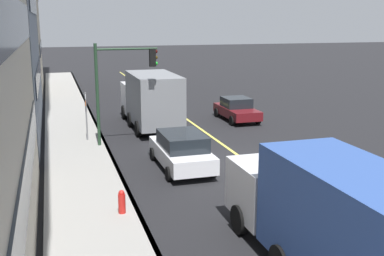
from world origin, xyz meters
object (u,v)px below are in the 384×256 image
object	(u,v)px
car_maroon	(237,109)
street_sign_post	(86,113)
truck_blue	(335,221)
fire_hydrant	(122,204)
truck_gray	(151,99)
traffic_light_mast	(121,77)
car_white	(182,150)

from	to	relation	value
car_maroon	street_sign_post	size ratio (longest dim) A/B	1.54
truck_blue	fire_hydrant	size ratio (longest dim) A/B	8.54
street_sign_post	truck_gray	bearing A→B (deg)	-56.99
traffic_light_mast	fire_hydrant	size ratio (longest dim) A/B	5.57
street_sign_post	fire_hydrant	bearing A→B (deg)	-178.27
street_sign_post	car_white	bearing A→B (deg)	-147.77
car_maroon	street_sign_post	distance (m)	10.22
car_white	street_sign_post	size ratio (longest dim) A/B	1.70
traffic_light_mast	fire_hydrant	distance (m)	9.53
truck_blue	traffic_light_mast	distance (m)	14.81
fire_hydrant	truck_gray	bearing A→B (deg)	-16.22
truck_gray	traffic_light_mast	xyz separation A→B (m)	(-3.82, 2.29, 1.83)
car_maroon	fire_hydrant	bearing A→B (deg)	144.46
car_maroon	truck_gray	world-z (taller)	truck_gray
traffic_light_mast	car_maroon	bearing A→B (deg)	-61.89
truck_blue	street_sign_post	distance (m)	16.28
car_maroon	truck_gray	bearing A→B (deg)	94.52
car_maroon	traffic_light_mast	xyz separation A→B (m)	(-4.27, 8.00, 2.84)
car_white	street_sign_post	world-z (taller)	street_sign_post
car_white	fire_hydrant	world-z (taller)	car_white
car_white	traffic_light_mast	distance (m)	5.55
car_maroon	fire_hydrant	world-z (taller)	car_maroon
truck_blue	traffic_light_mast	xyz separation A→B (m)	(14.40, 2.88, 1.90)
truck_blue	fire_hydrant	world-z (taller)	truck_blue
car_maroon	traffic_light_mast	distance (m)	9.50
truck_gray	street_sign_post	size ratio (longest dim) A/B	2.69
truck_gray	traffic_light_mast	world-z (taller)	traffic_light_mast
truck_blue	truck_gray	world-z (taller)	truck_gray
street_sign_post	traffic_light_mast	bearing A→B (deg)	-125.35
truck_blue	car_white	bearing A→B (deg)	5.84
car_white	truck_gray	xyz separation A→B (m)	(8.28, -0.43, 0.91)
traffic_light_mast	truck_gray	bearing A→B (deg)	-30.93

